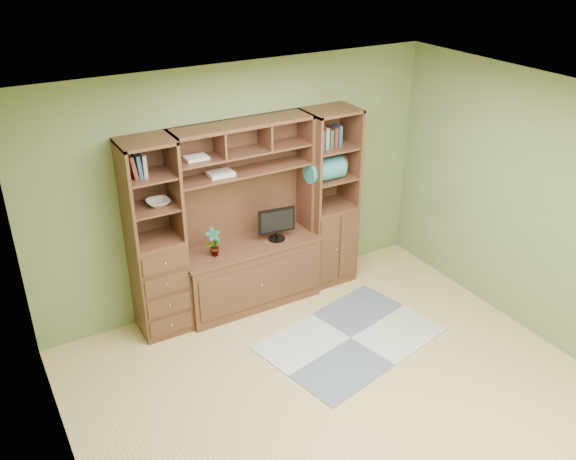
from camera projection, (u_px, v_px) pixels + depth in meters
room at (348, 270)px, 4.89m from camera, size 4.60×4.10×2.64m
center_hutch at (249, 220)px, 6.35m from camera, size 1.54×0.53×2.05m
left_tower at (155, 241)px, 5.93m from camera, size 0.50×0.45×2.05m
right_tower at (329, 199)px, 6.83m from camera, size 0.55×0.45×2.05m
rug at (351, 338)px, 6.21m from camera, size 1.94×1.50×0.01m
monitor at (277, 219)px, 6.48m from camera, size 0.43×0.24×0.50m
orchid at (214, 242)px, 6.19m from camera, size 0.16×0.11×0.31m
magazines at (220, 174)px, 6.06m from camera, size 0.25×0.19×0.04m
bowl at (158, 203)px, 5.79m from camera, size 0.22×0.22×0.05m
blanket_teal at (325, 169)px, 6.57m from camera, size 0.42×0.24×0.24m
blanket_red at (331, 165)px, 6.76m from camera, size 0.34×0.19×0.19m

